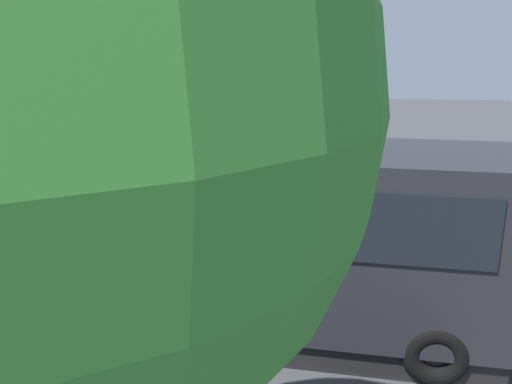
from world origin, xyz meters
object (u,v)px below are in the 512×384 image
(parked_motorcycle_dark, at_px, (296,255))
(stunt_motorcycle, at_px, (240,170))
(parked_motorcycle_silver, at_px, (124,240))
(spectator_far_right, at_px, (175,215))
(tour_bus, at_px, (234,238))
(spectator_left, at_px, (299,222))
(tree_right, at_px, (14,55))
(spectator_far_left, at_px, (335,221))
(spectator_centre, at_px, (259,217))
(spectator_right, at_px, (215,217))

(parked_motorcycle_dark, bearing_deg, stunt_motorcycle, -66.90)
(parked_motorcycle_silver, height_order, parked_motorcycle_dark, same)
(spectator_far_right, bearing_deg, tour_bus, 124.27)
(spectator_left, relative_size, spectator_far_right, 1.00)
(spectator_left, bearing_deg, stunt_motorcycle, -63.74)
(parked_motorcycle_dark, relative_size, tree_right, 0.29)
(spectator_far_left, xyz_separation_m, spectator_centre, (1.70, 0.01, -0.01))
(spectator_far_left, xyz_separation_m, spectator_left, (0.79, -0.03, -0.08))
(spectator_far_left, height_order, spectator_right, spectator_right)
(tour_bus, relative_size, stunt_motorcycle, 4.90)
(spectator_left, relative_size, spectator_right, 0.91)
(parked_motorcycle_silver, xyz_separation_m, parked_motorcycle_dark, (-4.03, 0.22, 0.00))
(tour_bus, relative_size, spectator_far_left, 5.24)
(spectator_far_left, height_order, stunt_motorcycle, stunt_motorcycle)
(spectator_centre, relative_size, stunt_motorcycle, 0.93)
(stunt_motorcycle, bearing_deg, tree_right, 96.62)
(spectator_left, xyz_separation_m, parked_motorcycle_dark, (-0.01, 0.74, -0.50))
(spectator_right, bearing_deg, spectator_far_left, -174.87)
(tree_right, bearing_deg, spectator_left, -94.80)
(spectator_centre, bearing_deg, spectator_left, -177.83)
(parked_motorcycle_dark, distance_m, tree_right, 9.13)
(tour_bus, bearing_deg, tree_right, 91.08)
(spectator_centre, height_order, spectator_right, spectator_right)
(spectator_far_right, distance_m, parked_motorcycle_dark, 3.09)
(spectator_far_left, bearing_deg, spectator_far_right, -1.07)
(spectator_right, xyz_separation_m, stunt_motorcycle, (0.40, -4.92, -0.03))
(spectator_right, height_order, spectator_far_right, spectator_right)
(spectator_right, bearing_deg, stunt_motorcycle, -85.34)
(parked_motorcycle_silver, xyz_separation_m, stunt_motorcycle, (-1.73, -5.17, 0.58))
(parked_motorcycle_silver, bearing_deg, tree_right, 111.66)
(tour_bus, distance_m, spectator_centre, 3.06)
(spectator_left, height_order, parked_motorcycle_dark, spectator_left)
(parked_motorcycle_dark, bearing_deg, spectator_left, -89.61)
(spectator_centre, bearing_deg, spectator_right, 13.30)
(spectator_centre, relative_size, spectator_far_right, 1.07)
(spectator_far_left, relative_size, stunt_motorcycle, 0.93)
(parked_motorcycle_silver, distance_m, stunt_motorcycle, 5.48)
(spectator_right, bearing_deg, spectator_far_right, -16.51)
(spectator_centre, relative_size, tree_right, 0.25)
(spectator_far_left, distance_m, spectator_right, 2.70)
(tree_right, bearing_deg, parked_motorcycle_dark, -95.27)
(spectator_centre, bearing_deg, spectator_far_left, -179.71)
(tour_bus, height_order, spectator_right, tour_bus)
(spectator_left, xyz_separation_m, spectator_far_right, (2.95, -0.04, -0.01))
(spectator_right, distance_m, stunt_motorcycle, 4.94)
(tour_bus, xyz_separation_m, spectator_far_right, (2.10, -3.08, -0.67))
(tour_bus, distance_m, spectator_far_right, 3.79)
(spectator_right, distance_m, spectator_far_right, 1.10)
(spectator_right, bearing_deg, tree_right, 97.74)
(spectator_centre, distance_m, spectator_far_right, 2.04)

